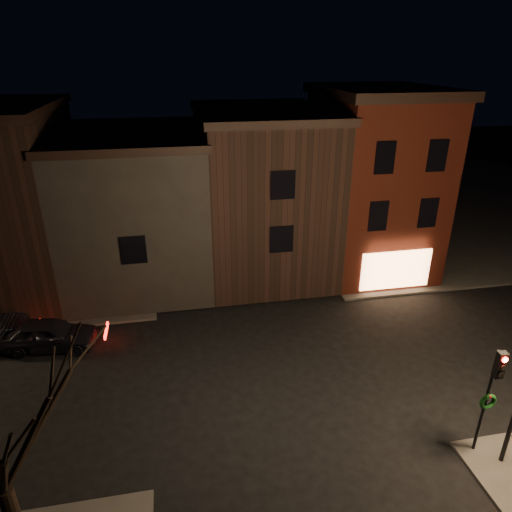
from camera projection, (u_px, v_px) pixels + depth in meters
The scene contains 7 objects.
ground at pixel (276, 371), 19.32m from camera, with size 120.00×120.00×0.00m, color black.
sidewalk_far_right at pixel (443, 202), 40.63m from camera, with size 30.00×30.00×0.12m, color #2D2B28.
corner_building at pixel (373, 180), 26.96m from camera, with size 6.50×8.50×10.50m.
row_building_a at pixel (262, 190), 27.00m from camera, with size 7.30×10.30×9.40m.
row_building_b at pixel (137, 206), 25.97m from camera, with size 7.80×10.30×8.40m.
traffic_signal at pixel (492, 387), 14.19m from camera, with size 0.58×0.38×4.05m.
parked_car_a at pixel (49, 334), 20.55m from camera, with size 1.66×4.14×1.41m, color black.
Camera 1 is at (-3.74, -15.19, 12.37)m, focal length 32.00 mm.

